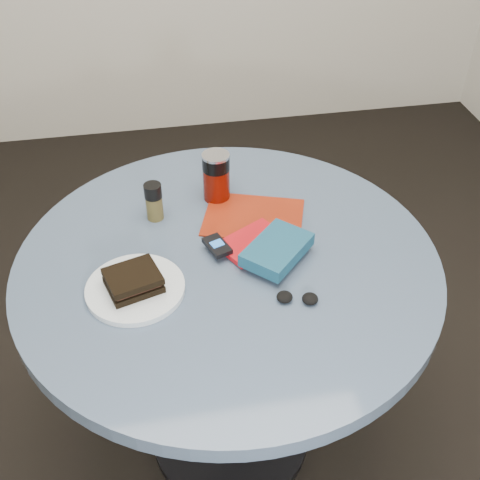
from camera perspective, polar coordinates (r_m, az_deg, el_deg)
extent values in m
plane|color=black|center=(1.99, -0.89, -18.07)|extent=(4.00, 4.00, 0.00)
cylinder|color=black|center=(1.98, -0.90, -17.84)|extent=(0.48, 0.48, 0.03)
cylinder|color=black|center=(1.69, -1.02, -11.39)|extent=(0.11, 0.11, 0.68)
cylinder|color=#3D4E65|center=(1.43, -1.19, -2.30)|extent=(1.00, 1.00, 0.04)
cylinder|color=silver|center=(1.35, -9.89, -4.57)|extent=(0.28, 0.28, 0.01)
cube|color=black|center=(1.34, -10.03, -4.18)|extent=(0.14, 0.12, 0.02)
cube|color=black|center=(1.33, -10.09, -3.80)|extent=(0.12, 0.11, 0.01)
cube|color=black|center=(1.32, -10.15, -3.42)|extent=(0.14, 0.12, 0.02)
cylinder|color=#5B0E04|center=(1.58, -2.25, 5.37)|extent=(0.09, 0.09, 0.09)
cylinder|color=black|center=(1.54, -2.31, 7.31)|extent=(0.09, 0.09, 0.04)
cylinder|color=silver|center=(1.53, -2.33, 8.00)|extent=(0.09, 0.09, 0.01)
cylinder|color=#4B4220|center=(1.53, -8.10, 3.08)|extent=(0.05, 0.05, 0.07)
cylinder|color=black|center=(1.50, -8.27, 4.63)|extent=(0.05, 0.05, 0.04)
cube|color=maroon|center=(1.53, 1.28, 2.17)|extent=(0.29, 0.25, 0.00)
cube|color=#A70D13|center=(1.44, 1.18, -0.23)|extent=(0.19, 0.17, 0.01)
cube|color=navy|center=(1.39, 3.53, -0.91)|extent=(0.19, 0.19, 0.03)
cube|color=black|center=(1.41, -2.19, -0.55)|extent=(0.07, 0.09, 0.01)
cube|color=#235FB1|center=(1.41, -2.19, -0.34)|extent=(0.04, 0.03, 0.00)
ellipsoid|color=black|center=(1.31, 4.25, -5.41)|extent=(0.04, 0.04, 0.02)
ellipsoid|color=black|center=(1.31, 6.66, -5.56)|extent=(0.04, 0.04, 0.02)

